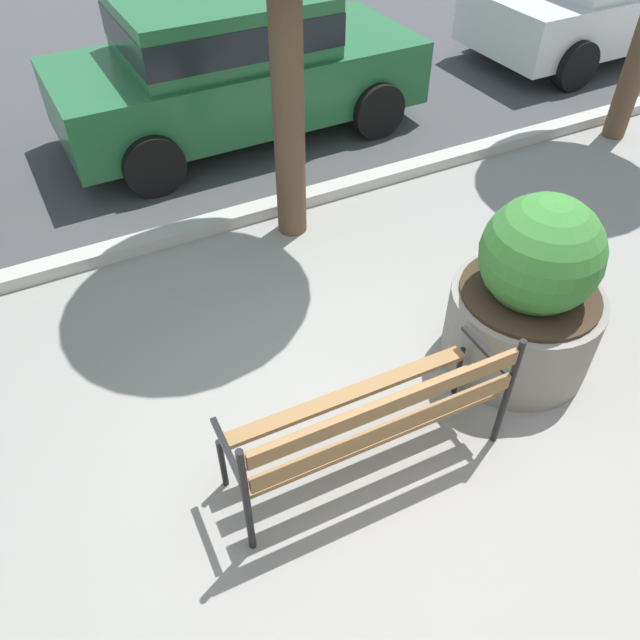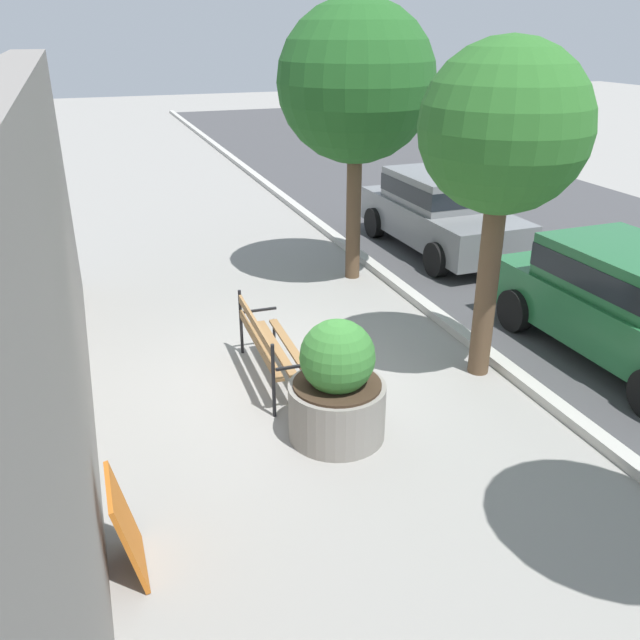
{
  "view_description": "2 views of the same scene",
  "coord_description": "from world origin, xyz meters",
  "px_view_note": "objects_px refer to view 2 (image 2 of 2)",
  "views": [
    {
      "loc": [
        -1.46,
        -2.1,
        3.55
      ],
      "look_at": [
        -0.09,
        0.56,
        0.75
      ],
      "focal_mm": 35.56,
      "sensor_mm": 36.0,
      "label": 1
    },
    {
      "loc": [
        7.27,
        -2.1,
        4.24
      ],
      "look_at": [
        -0.09,
        0.56,
        0.75
      ],
      "focal_mm": 37.05,
      "sensor_mm": 36.0,
      "label": 2
    }
  ],
  "objects_px": {
    "street_tree_near_bench": "(356,83)",
    "parked_car_green": "(630,301)",
    "park_bench": "(268,342)",
    "concrete_planter": "(337,388)",
    "parked_car_grey": "(440,210)",
    "leaning_signboard": "(127,526)",
    "street_tree_down_street": "(504,131)"
  },
  "relations": [
    {
      "from": "parked_car_grey",
      "to": "street_tree_near_bench",
      "type": "bearing_deg",
      "value": -68.32
    },
    {
      "from": "parked_car_grey",
      "to": "leaning_signboard",
      "type": "xyz_separation_m",
      "value": [
        6.92,
        -6.8,
        -0.39
      ]
    },
    {
      "from": "leaning_signboard",
      "to": "concrete_planter",
      "type": "bearing_deg",
      "value": 118.53
    },
    {
      "from": "street_tree_near_bench",
      "to": "leaning_signboard",
      "type": "bearing_deg",
      "value": -36.89
    },
    {
      "from": "parked_car_grey",
      "to": "parked_car_green",
      "type": "xyz_separation_m",
      "value": [
        5.17,
        0.0,
        0.0
      ]
    },
    {
      "from": "park_bench",
      "to": "leaning_signboard",
      "type": "distance_m",
      "value": 3.42
    },
    {
      "from": "parked_car_green",
      "to": "street_tree_near_bench",
      "type": "bearing_deg",
      "value": -151.69
    },
    {
      "from": "street_tree_near_bench",
      "to": "leaning_signboard",
      "type": "xyz_separation_m",
      "value": [
        6.01,
        -4.51,
        -2.93
      ]
    },
    {
      "from": "street_tree_near_bench",
      "to": "parked_car_green",
      "type": "xyz_separation_m",
      "value": [
        4.26,
        2.29,
        -2.54
      ]
    },
    {
      "from": "street_tree_down_street",
      "to": "concrete_planter",
      "type": "bearing_deg",
      "value": -71.97
    },
    {
      "from": "street_tree_near_bench",
      "to": "leaning_signboard",
      "type": "distance_m",
      "value": 8.07
    },
    {
      "from": "street_tree_near_bench",
      "to": "parked_car_green",
      "type": "distance_m",
      "value": 5.46
    },
    {
      "from": "concrete_planter",
      "to": "street_tree_near_bench",
      "type": "distance_m",
      "value": 5.88
    },
    {
      "from": "concrete_planter",
      "to": "parked_car_green",
      "type": "height_order",
      "value": "parked_car_green"
    },
    {
      "from": "concrete_planter",
      "to": "leaning_signboard",
      "type": "height_order",
      "value": "concrete_planter"
    },
    {
      "from": "park_bench",
      "to": "street_tree_down_street",
      "type": "height_order",
      "value": "street_tree_down_street"
    },
    {
      "from": "park_bench",
      "to": "street_tree_near_bench",
      "type": "height_order",
      "value": "street_tree_near_bench"
    },
    {
      "from": "street_tree_near_bench",
      "to": "leaning_signboard",
      "type": "relative_size",
      "value": 5.24
    },
    {
      "from": "park_bench",
      "to": "parked_car_grey",
      "type": "relative_size",
      "value": 0.44
    },
    {
      "from": "street_tree_down_street",
      "to": "parked_car_grey",
      "type": "xyz_separation_m",
      "value": [
        -4.88,
        2.1,
        -2.29
      ]
    },
    {
      "from": "street_tree_down_street",
      "to": "leaning_signboard",
      "type": "height_order",
      "value": "street_tree_down_street"
    },
    {
      "from": "concrete_planter",
      "to": "parked_car_grey",
      "type": "distance_m",
      "value": 7.17
    },
    {
      "from": "street_tree_near_bench",
      "to": "concrete_planter",
      "type": "bearing_deg",
      "value": -24.39
    },
    {
      "from": "leaning_signboard",
      "to": "parked_car_grey",
      "type": "bearing_deg",
      "value": 135.49
    },
    {
      "from": "parked_car_green",
      "to": "leaning_signboard",
      "type": "bearing_deg",
      "value": -75.55
    },
    {
      "from": "park_bench",
      "to": "concrete_planter",
      "type": "bearing_deg",
      "value": 14.05
    },
    {
      "from": "concrete_planter",
      "to": "leaning_signboard",
      "type": "bearing_deg",
      "value": -61.47
    },
    {
      "from": "parked_car_green",
      "to": "leaning_signboard",
      "type": "xyz_separation_m",
      "value": [
        1.75,
        -6.8,
        -0.39
      ]
    },
    {
      "from": "street_tree_down_street",
      "to": "parked_car_green",
      "type": "distance_m",
      "value": 3.13
    },
    {
      "from": "park_bench",
      "to": "street_tree_near_bench",
      "type": "distance_m",
      "value": 4.98
    },
    {
      "from": "park_bench",
      "to": "parked_car_grey",
      "type": "distance_m",
      "value": 6.35
    },
    {
      "from": "street_tree_near_bench",
      "to": "parked_car_grey",
      "type": "height_order",
      "value": "street_tree_near_bench"
    }
  ]
}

